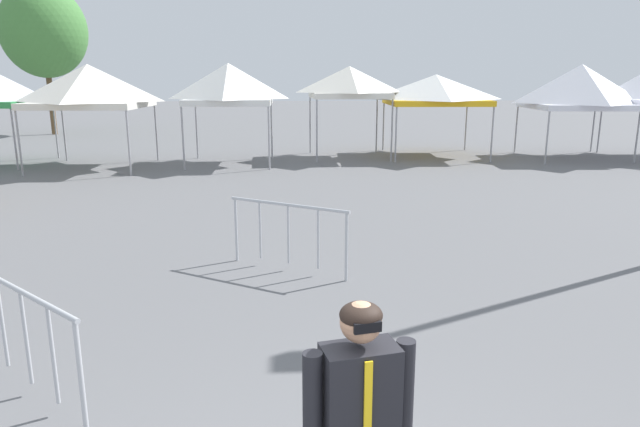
{
  "coord_description": "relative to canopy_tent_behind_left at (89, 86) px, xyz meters",
  "views": [
    {
      "loc": [
        -0.46,
        -2.44,
        2.95
      ],
      "look_at": [
        -0.03,
        4.36,
        1.3
      ],
      "focal_mm": 31.8,
      "sensor_mm": 36.0,
      "label": 1
    }
  ],
  "objects": [
    {
      "name": "canopy_tent_behind_left",
      "position": [
        0.0,
        0.0,
        0.0
      ],
      "size": [
        3.56,
        3.56,
        3.35
      ],
      "color": "#9E9EA3",
      "rests_on": "ground"
    },
    {
      "name": "canopy_tent_left_of_center",
      "position": [
        4.43,
        0.62,
        0.05
      ],
      "size": [
        2.92,
        2.92,
        3.4
      ],
      "color": "#9E9EA3",
      "rests_on": "ground"
    },
    {
      "name": "canopy_tent_behind_center",
      "position": [
        8.68,
        1.95,
        0.1
      ],
      "size": [
        2.9,
        2.9,
        3.33
      ],
      "color": "#9E9EA3",
      "rests_on": "ground"
    },
    {
      "name": "canopy_tent_behind_right",
      "position": [
        11.96,
        2.19,
        -0.18
      ],
      "size": [
        3.72,
        3.72,
        3.03
      ],
      "color": "#9E9EA3",
      "rests_on": "ground"
    },
    {
      "name": "canopy_tent_far_left",
      "position": [
        17.0,
        1.17,
        -0.05
      ],
      "size": [
        3.72,
        3.72,
        3.39
      ],
      "color": "#9E9EA3",
      "rests_on": "ground"
    },
    {
      "name": "person_foreground",
      "position": [
        6.67,
        -16.37,
        -1.63
      ],
      "size": [
        0.64,
        0.32,
        1.78
      ],
      "color": "#33384C",
      "rests_on": "ground"
    },
    {
      "name": "tree_behind_tents_left",
      "position": [
        -5.81,
        11.68,
        2.54
      ],
      "size": [
        4.22,
        4.22,
        7.53
      ],
      "color": "brown",
      "rests_on": "ground"
    },
    {
      "name": "crowd_barrier_near_person",
      "position": [
        6.32,
        -10.74,
        -1.91
      ],
      "size": [
        1.8,
        1.16,
        1.08
      ],
      "color": "#B7BABF",
      "rests_on": "ground"
    },
    {
      "name": "crowd_barrier_by_lift",
      "position": [
        3.85,
        -14.15,
        -1.91
      ],
      "size": [
        1.56,
        1.48,
        1.08
      ],
      "color": "#B7BABF",
      "rests_on": "ground"
    }
  ]
}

